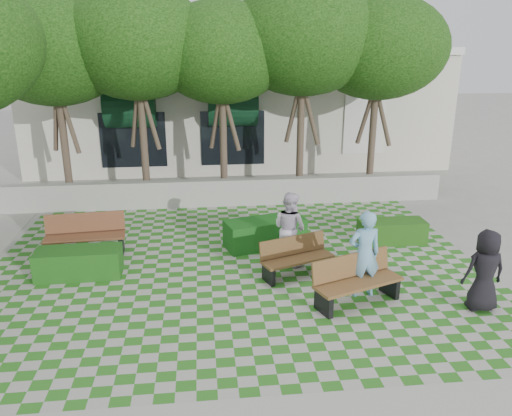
{
  "coord_description": "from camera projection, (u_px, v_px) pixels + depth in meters",
  "views": [
    {
      "loc": [
        -0.79,
        -10.12,
        5.22
      ],
      "look_at": [
        0.5,
        1.5,
        1.4
      ],
      "focal_mm": 35.0,
      "sensor_mm": 36.0,
      "label": 1
    }
  ],
  "objects": [
    {
      "name": "ground",
      "position": [
        241.0,
        288.0,
        11.27
      ],
      "size": [
        90.0,
        90.0,
        0.0
      ],
      "primitive_type": "plane",
      "color": "gray",
      "rests_on": "ground"
    },
    {
      "name": "lawn",
      "position": [
        238.0,
        269.0,
        12.21
      ],
      "size": [
        12.0,
        12.0,
        0.0
      ],
      "primitive_type": "plane",
      "color": "#2B721E",
      "rests_on": "ground"
    },
    {
      "name": "retaining_wall",
      "position": [
        226.0,
        192.0,
        16.98
      ],
      "size": [
        15.0,
        0.36,
        0.9
      ],
      "primitive_type": "cube",
      "color": "#9E9B93",
      "rests_on": "ground"
    },
    {
      "name": "bench_east",
      "position": [
        356.0,
        281.0,
        10.5
      ],
      "size": [
        2.05,
        1.3,
        1.02
      ],
      "rotation": [
        0.0,
        0.0,
        0.36
      ],
      "color": "brown",
      "rests_on": "ground"
    },
    {
      "name": "bench_mid",
      "position": [
        296.0,
        258.0,
        11.77
      ],
      "size": [
        1.84,
        1.16,
        0.92
      ],
      "rotation": [
        0.0,
        0.0,
        0.36
      ],
      "color": "#54391D",
      "rests_on": "ground"
    },
    {
      "name": "bench_west",
      "position": [
        85.0,
        235.0,
        12.98
      ],
      "size": [
        2.06,
        0.85,
        1.06
      ],
      "rotation": [
        0.0,
        0.0,
        0.09
      ],
      "color": "brown",
      "rests_on": "ground"
    },
    {
      "name": "hedge_east",
      "position": [
        392.0,
        231.0,
        13.8
      ],
      "size": [
        1.81,
        0.74,
        0.63
      ],
      "primitive_type": "cube",
      "rotation": [
        0.0,
        0.0,
        -0.01
      ],
      "color": "#1D4A13",
      "rests_on": "ground"
    },
    {
      "name": "hedge_midright",
      "position": [
        265.0,
        233.0,
        13.54
      ],
      "size": [
        2.3,
        1.41,
        0.75
      ],
      "primitive_type": "cube",
      "rotation": [
        0.0,
        0.0,
        0.27
      ],
      "color": "#124514",
      "rests_on": "ground"
    },
    {
      "name": "hedge_west",
      "position": [
        79.0,
        263.0,
        11.75
      ],
      "size": [
        1.96,
        0.82,
        0.68
      ],
      "primitive_type": "cube",
      "rotation": [
        0.0,
        0.0,
        0.02
      ],
      "color": "#154612",
      "rests_on": "ground"
    },
    {
      "name": "person_blue",
      "position": [
        364.0,
        254.0,
        10.66
      ],
      "size": [
        0.73,
        0.5,
        1.94
      ],
      "primitive_type": "imported",
      "rotation": [
        0.0,
        0.0,
        3.2
      ],
      "color": "#6FA9CA",
      "rests_on": "ground"
    },
    {
      "name": "person_dark",
      "position": [
        485.0,
        271.0,
        10.11
      ],
      "size": [
        0.85,
        0.55,
        1.73
      ],
      "primitive_type": "imported",
      "rotation": [
        0.0,
        0.0,
        3.14
      ],
      "color": "black",
      "rests_on": "ground"
    },
    {
      "name": "person_white",
      "position": [
        290.0,
        228.0,
        12.31
      ],
      "size": [
        1.11,
        1.14,
        1.85
      ],
      "primitive_type": "imported",
      "rotation": [
        0.0,
        0.0,
        2.28
      ],
      "color": "silver",
      "rests_on": "ground"
    },
    {
      "name": "tree_row",
      "position": [
        162.0,
        47.0,
        15.09
      ],
      "size": [
        17.7,
        13.4,
        7.41
      ],
      "color": "#47382B",
      "rests_on": "ground"
    },
    {
      "name": "building",
      "position": [
        236.0,
        105.0,
        23.88
      ],
      "size": [
        18.0,
        8.92,
        5.15
      ],
      "color": "beige",
      "rests_on": "ground"
    }
  ]
}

